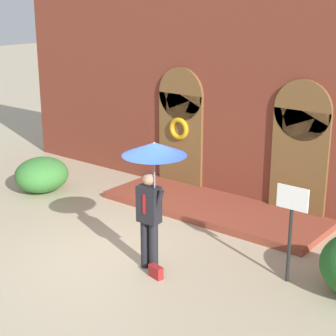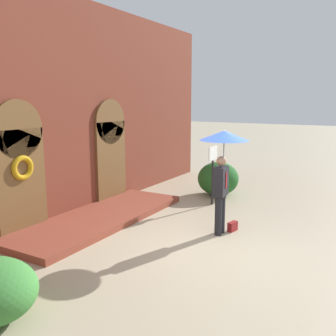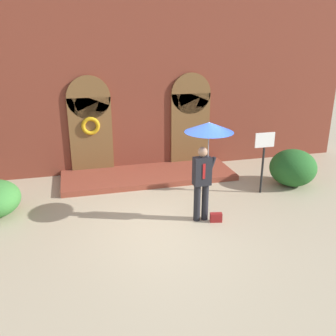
# 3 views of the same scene
# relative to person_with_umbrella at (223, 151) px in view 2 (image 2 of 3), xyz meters

# --- Properties ---
(ground_plane) EXTENTS (80.00, 80.00, 0.00)m
(ground_plane) POSITION_rel_person_with_umbrella_xyz_m (-0.74, -0.05, -1.91)
(ground_plane) COLOR tan
(building_facade) EXTENTS (14.00, 2.30, 5.60)m
(building_facade) POSITION_rel_person_with_umbrella_xyz_m (-0.74, 4.10, 0.77)
(building_facade) COLOR brown
(building_facade) RESTS_ON ground
(person_with_umbrella) EXTENTS (1.10, 1.10, 2.36)m
(person_with_umbrella) POSITION_rel_person_with_umbrella_xyz_m (0.00, 0.00, 0.00)
(person_with_umbrella) COLOR black
(person_with_umbrella) RESTS_ON ground
(handbag) EXTENTS (0.30, 0.17, 0.22)m
(handbag) POSITION_rel_person_with_umbrella_xyz_m (0.21, -0.20, -1.80)
(handbag) COLOR maroon
(handbag) RESTS_ON ground
(sign_post) EXTENTS (0.56, 0.06, 1.72)m
(sign_post) POSITION_rel_person_with_umbrella_xyz_m (2.06, 1.11, -0.75)
(sign_post) COLOR black
(sign_post) RESTS_ON ground
(shrub_right) EXTENTS (1.35, 1.30, 1.06)m
(shrub_right) POSITION_rel_person_with_umbrella_xyz_m (3.20, 1.40, -1.38)
(shrub_right) COLOR #235B23
(shrub_right) RESTS_ON ground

